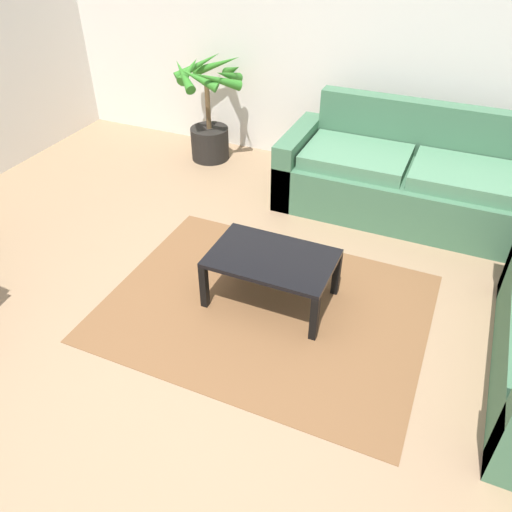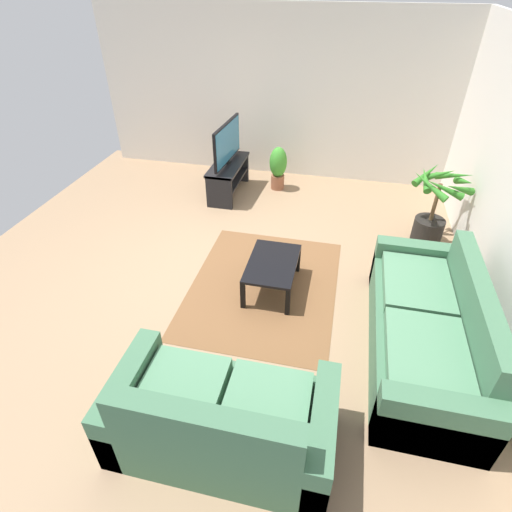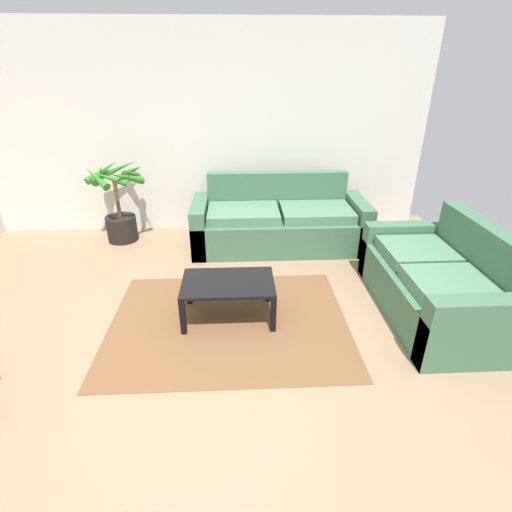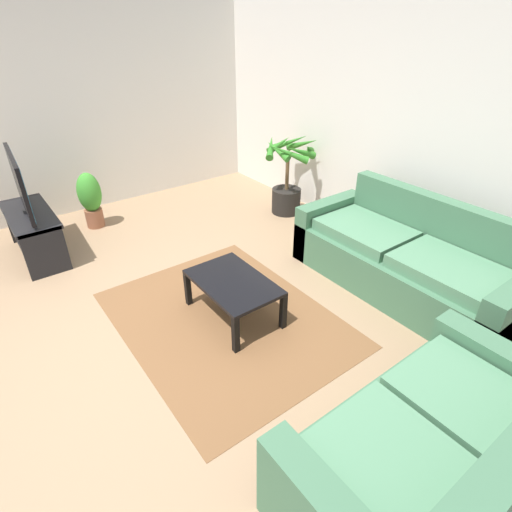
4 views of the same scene
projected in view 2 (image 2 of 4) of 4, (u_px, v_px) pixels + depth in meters
name	position (u px, v px, depth m)	size (l,w,h in m)	color
ground_plane	(225.00, 265.00, 5.21)	(6.60, 6.60, 0.00)	#937556
wall_left	(272.00, 95.00, 6.80)	(0.06, 6.00, 2.70)	silver
couch_main	(426.00, 330.00, 3.87)	(2.22, 0.90, 0.90)	#3F6B4C
couch_loveseat	(221.00, 420.00, 3.11)	(0.90, 1.69, 0.90)	#3F6B4C
tv_stand	(228.00, 174.00, 6.65)	(1.10, 0.45, 0.53)	black
tv	(227.00, 143.00, 6.34)	(1.08, 0.11, 0.65)	black
coffee_table	(272.00, 266.00, 4.66)	(0.85, 0.55, 0.38)	black
area_rug	(264.00, 286.00, 4.87)	(2.20, 1.70, 0.01)	brown
potted_palm	(434.00, 211.00, 5.39)	(0.82, 0.81, 1.06)	black
potted_plant_small	(278.00, 166.00, 6.77)	(0.29, 0.29, 0.73)	brown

